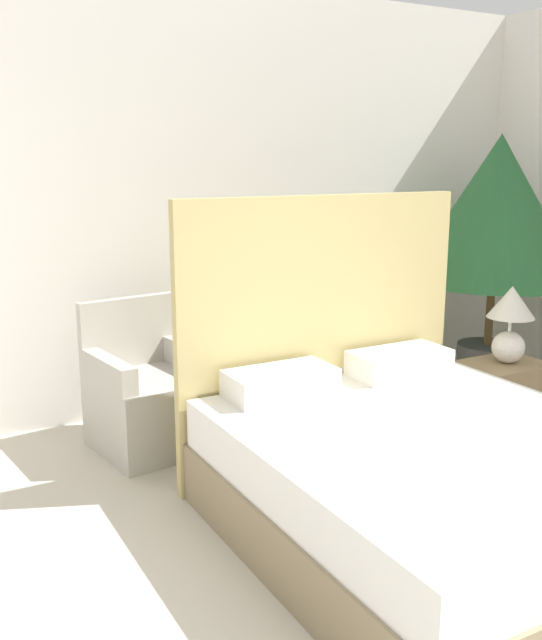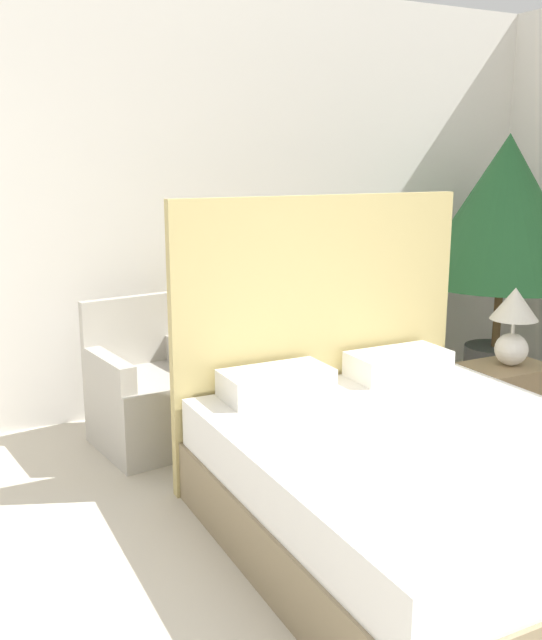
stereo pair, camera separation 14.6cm
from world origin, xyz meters
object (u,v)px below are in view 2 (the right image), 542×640
bed (417,472)px  armchair_near_window_right (299,378)px  side_table (229,398)px  armchair_near_window_left (152,400)px  table_lamp (514,319)px  potted_palm (505,216)px  nightstand (504,405)px

bed → armchair_near_window_right: size_ratio=2.21×
bed → side_table: size_ratio=4.46×
armchair_near_window_left → table_lamp: table_lamp is taller
side_table → potted_palm: bearing=-3.9°
potted_palm → bed: bearing=-142.2°
table_lamp → side_table: size_ratio=1.08×
potted_palm → side_table: (-2.15, 0.15, -1.11)m
bed → table_lamp: bearing=27.9°
potted_palm → table_lamp: size_ratio=4.01×
potted_palm → table_lamp: potted_palm is taller
armchair_near_window_left → armchair_near_window_right: size_ratio=1.00×
potted_palm → nightstand: (-0.72, -0.84, -1.08)m
armchair_near_window_left → side_table: armchair_near_window_left is taller
armchair_near_window_left → table_lamp: size_ratio=1.87×
armchair_near_window_left → nightstand: armchair_near_window_left is taller
nightstand → table_lamp: (0.01, -0.01, 0.55)m
bed → armchair_near_window_right: bed is taller
potted_palm → table_lamp: 1.23m
potted_palm → side_table: potted_palm is taller
bed → table_lamp: bed is taller
nightstand → bed: bearing=-151.6°
nightstand → side_table: bearing=145.2°
bed → potted_palm: potted_palm is taller
side_table → bed: bearing=-81.5°
armchair_near_window_right → nightstand: 1.34m
table_lamp → armchair_near_window_left: bearing=153.1°
armchair_near_window_left → potted_palm: size_ratio=0.47×
armchair_near_window_right → bed: bearing=-106.7°
armchair_near_window_right → potted_palm: potted_palm is taller
potted_palm → table_lamp: (-0.71, -0.85, -0.53)m
armchair_near_window_right → table_lamp: bearing=-54.3°
armchair_near_window_right → side_table: (-0.52, 0.00, -0.07)m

